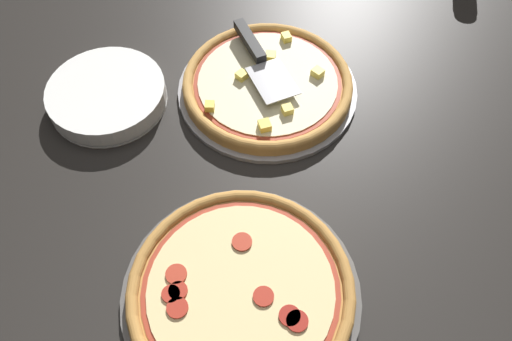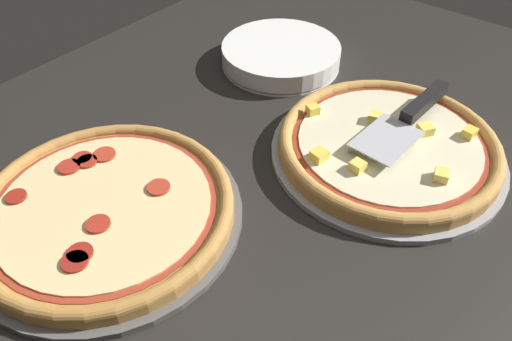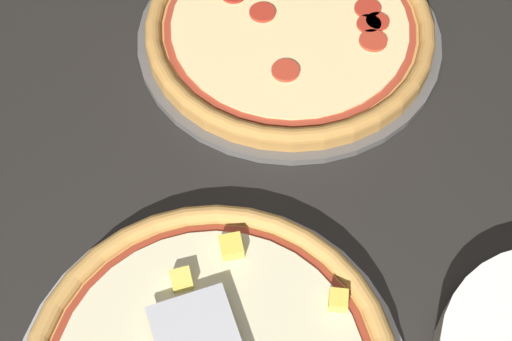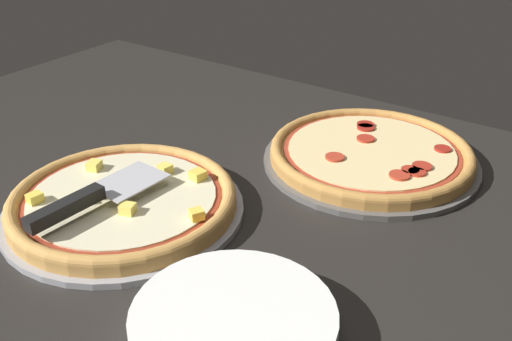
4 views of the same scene
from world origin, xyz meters
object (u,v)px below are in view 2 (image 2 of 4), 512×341
at_px(pizza_back, 104,207).
at_px(plate_stack, 281,55).
at_px(pizza_front, 389,144).
at_px(serving_spatula, 415,111).

xyz_separation_m(pizza_back, plate_stack, (0.06, -0.49, -0.00)).
xyz_separation_m(pizza_front, pizza_back, (0.24, 0.37, -0.00)).
relative_size(pizza_front, plate_stack, 1.47).
distance_m(pizza_front, serving_spatula, 0.07).
relative_size(pizza_back, plate_stack, 1.52).
bearing_deg(pizza_front, plate_stack, -21.57).
bearing_deg(plate_stack, serving_spatula, 170.34).
bearing_deg(plate_stack, pizza_front, 158.43).
bearing_deg(pizza_front, serving_spatula, -95.28).
xyz_separation_m(pizza_front, serving_spatula, (-0.01, -0.07, 0.03)).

